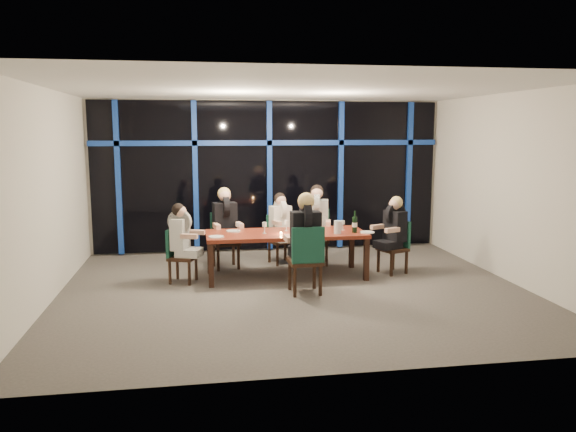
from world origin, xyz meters
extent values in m
plane|color=#5C5651|center=(0.00, 0.00, 0.00)|extent=(7.00, 7.00, 0.00)
cube|color=silver|center=(0.00, 3.00, 1.50)|extent=(7.00, 0.04, 3.00)
cube|color=silver|center=(0.00, -3.00, 1.50)|extent=(7.00, 0.04, 3.00)
cube|color=silver|center=(-3.50, 0.00, 1.50)|extent=(0.04, 6.00, 3.00)
cube|color=silver|center=(3.50, 0.00, 1.50)|extent=(0.04, 6.00, 3.00)
cube|color=white|center=(0.00, 0.00, 3.00)|extent=(7.00, 6.00, 0.04)
cube|color=black|center=(0.00, 2.94, 1.50)|extent=(6.86, 0.04, 2.94)
cube|color=navy|center=(-2.90, 2.89, 1.50)|extent=(0.10, 0.10, 2.94)
cube|color=navy|center=(-1.45, 2.89, 1.50)|extent=(0.10, 0.10, 2.94)
cube|color=navy|center=(0.00, 2.89, 1.50)|extent=(0.10, 0.10, 2.94)
cube|color=navy|center=(1.45, 2.89, 1.50)|extent=(0.10, 0.10, 2.94)
cube|color=navy|center=(2.90, 2.89, 1.50)|extent=(0.10, 0.10, 2.94)
cube|color=navy|center=(0.00, 2.89, 2.16)|extent=(6.86, 0.10, 0.10)
cube|color=#FF2D14|center=(1.10, 3.25, 2.15)|extent=(0.60, 0.05, 0.35)
cube|color=maroon|center=(0.00, 0.80, 0.72)|extent=(2.60, 1.00, 0.06)
cube|color=black|center=(-1.24, 0.36, 0.34)|extent=(0.08, 0.08, 0.69)
cube|color=black|center=(1.24, 0.36, 0.34)|extent=(0.08, 0.08, 0.69)
cube|color=black|center=(-1.24, 1.24, 0.34)|extent=(0.08, 0.08, 0.69)
cube|color=black|center=(1.24, 1.24, 0.34)|extent=(0.08, 0.08, 0.69)
cube|color=black|center=(-0.95, 1.57, 0.45)|extent=(0.52, 0.52, 0.06)
cube|color=#184E3C|center=(-0.99, 1.77, 0.72)|extent=(0.45, 0.13, 0.50)
cube|color=black|center=(-1.09, 1.36, 0.21)|extent=(0.05, 0.05, 0.42)
cube|color=black|center=(-0.74, 1.42, 0.21)|extent=(0.05, 0.05, 0.42)
cube|color=black|center=(-1.16, 1.71, 0.21)|extent=(0.05, 0.05, 0.42)
cube|color=black|center=(-0.81, 1.78, 0.21)|extent=(0.05, 0.05, 0.42)
cube|color=black|center=(0.06, 1.76, 0.41)|extent=(0.52, 0.52, 0.05)
cube|color=#184E3C|center=(0.01, 1.93, 0.65)|extent=(0.40, 0.17, 0.45)
cube|color=black|center=(-0.04, 1.55, 0.19)|extent=(0.05, 0.05, 0.38)
cube|color=black|center=(0.27, 1.65, 0.19)|extent=(0.05, 0.05, 0.38)
cube|color=black|center=(-0.14, 1.86, 0.19)|extent=(0.05, 0.05, 0.38)
cube|color=black|center=(0.17, 1.96, 0.19)|extent=(0.05, 0.05, 0.38)
cube|color=black|center=(0.69, 1.60, 0.45)|extent=(0.54, 0.54, 0.06)
cube|color=#184E3C|center=(0.73, 1.80, 0.73)|extent=(0.46, 0.15, 0.51)
cube|color=black|center=(0.47, 1.46, 0.21)|extent=(0.05, 0.05, 0.42)
cube|color=black|center=(0.83, 1.38, 0.21)|extent=(0.05, 0.05, 0.42)
cube|color=black|center=(0.55, 1.81, 0.21)|extent=(0.05, 0.05, 0.42)
cube|color=black|center=(0.90, 1.74, 0.21)|extent=(0.05, 0.05, 0.42)
cube|color=black|center=(-1.67, 0.73, 0.40)|extent=(0.51, 0.51, 0.05)
cube|color=#184E3C|center=(-1.84, 0.79, 0.64)|extent=(0.18, 0.39, 0.45)
cube|color=black|center=(-1.58, 0.53, 0.19)|extent=(0.05, 0.05, 0.38)
cube|color=black|center=(-1.47, 0.83, 0.19)|extent=(0.05, 0.05, 0.38)
cube|color=black|center=(-1.88, 0.63, 0.19)|extent=(0.05, 0.05, 0.38)
cube|color=black|center=(-1.77, 0.94, 0.19)|extent=(0.05, 0.05, 0.38)
cube|color=black|center=(1.82, 0.76, 0.41)|extent=(0.54, 0.54, 0.06)
cube|color=#184E3C|center=(1.99, 0.83, 0.66)|extent=(0.20, 0.40, 0.46)
cube|color=black|center=(1.61, 0.85, 0.19)|extent=(0.05, 0.05, 0.39)
cube|color=black|center=(1.73, 0.54, 0.19)|extent=(0.05, 0.05, 0.39)
cube|color=black|center=(1.91, 0.97, 0.19)|extent=(0.05, 0.05, 0.39)
cube|color=black|center=(2.04, 0.67, 0.19)|extent=(0.05, 0.05, 0.39)
cube|color=black|center=(0.13, -0.16, 0.48)|extent=(0.49, 0.49, 0.06)
cube|color=#184E3C|center=(0.14, -0.37, 0.77)|extent=(0.48, 0.07, 0.53)
cube|color=black|center=(0.32, 0.04, 0.22)|extent=(0.04, 0.04, 0.45)
cube|color=black|center=(-0.07, 0.02, 0.22)|extent=(0.04, 0.04, 0.45)
cube|color=black|center=(0.33, -0.35, 0.22)|extent=(0.04, 0.04, 0.45)
cube|color=black|center=(-0.06, -0.36, 0.22)|extent=(0.04, 0.04, 0.45)
cube|color=black|center=(-0.93, 1.45, 0.55)|extent=(0.43, 0.48, 0.14)
cube|color=black|center=(-0.96, 1.61, 0.88)|extent=(0.44, 0.31, 0.56)
cylinder|color=black|center=(-0.96, 1.61, 1.10)|extent=(0.17, 0.43, 0.42)
sphere|color=tan|center=(-0.95, 1.59, 1.28)|extent=(0.21, 0.21, 0.21)
sphere|color=tan|center=(-0.96, 1.63, 1.31)|extent=(0.23, 0.23, 0.23)
cube|color=tan|center=(-1.11, 1.34, 0.79)|extent=(0.13, 0.31, 0.08)
cube|color=tan|center=(-0.72, 1.41, 0.79)|extent=(0.13, 0.31, 0.08)
cube|color=silver|center=(0.10, 1.65, 0.50)|extent=(0.43, 0.46, 0.13)
cube|color=silver|center=(0.05, 1.79, 0.80)|extent=(0.41, 0.32, 0.51)
cylinder|color=silver|center=(0.05, 1.79, 1.00)|extent=(0.21, 0.39, 0.38)
sphere|color=tan|center=(0.06, 1.77, 1.16)|extent=(0.19, 0.19, 0.19)
sphere|color=black|center=(0.05, 1.81, 1.19)|extent=(0.21, 0.21, 0.21)
cube|color=tan|center=(-0.05, 1.53, 0.79)|extent=(0.15, 0.28, 0.07)
cube|color=tan|center=(0.29, 1.64, 0.79)|extent=(0.15, 0.28, 0.07)
cube|color=black|center=(0.66, 1.48, 0.56)|extent=(0.45, 0.49, 0.14)
cube|color=black|center=(0.69, 1.64, 0.89)|extent=(0.45, 0.32, 0.57)
cylinder|color=black|center=(0.69, 1.64, 1.11)|extent=(0.19, 0.44, 0.42)
sphere|color=tan|center=(0.69, 1.62, 1.29)|extent=(0.21, 0.21, 0.21)
sphere|color=black|center=(0.70, 1.66, 1.32)|extent=(0.23, 0.23, 0.23)
cube|color=tan|center=(0.45, 1.44, 0.79)|extent=(0.14, 0.31, 0.08)
cube|color=tan|center=(0.84, 1.36, 0.79)|extent=(0.14, 0.31, 0.08)
cube|color=black|center=(-1.57, 0.70, 0.49)|extent=(0.46, 0.43, 0.13)
cube|color=black|center=(-1.71, 0.74, 0.79)|extent=(0.32, 0.41, 0.50)
cylinder|color=black|center=(-1.71, 0.74, 0.98)|extent=(0.38, 0.21, 0.38)
sphere|color=tan|center=(-1.69, 0.74, 1.14)|extent=(0.19, 0.19, 0.19)
sphere|color=black|center=(-1.72, 0.75, 1.17)|extent=(0.21, 0.21, 0.21)
cube|color=tan|center=(-1.56, 0.51, 0.79)|extent=(0.28, 0.16, 0.07)
cube|color=tan|center=(-1.45, 0.84, 0.79)|extent=(0.28, 0.16, 0.07)
cube|color=black|center=(1.72, 0.72, 0.51)|extent=(0.48, 0.45, 0.13)
cube|color=black|center=(1.86, 0.77, 0.81)|extent=(0.34, 0.42, 0.52)
cylinder|color=black|center=(1.86, 0.77, 1.01)|extent=(0.39, 0.23, 0.39)
sphere|color=tan|center=(1.84, 0.77, 1.18)|extent=(0.19, 0.19, 0.19)
sphere|color=tan|center=(1.87, 0.78, 1.21)|extent=(0.21, 0.21, 0.21)
cube|color=tan|center=(1.58, 0.86, 0.79)|extent=(0.28, 0.17, 0.07)
cube|color=tan|center=(1.72, 0.52, 0.79)|extent=(0.28, 0.17, 0.07)
cube|color=black|center=(0.13, -0.03, 0.58)|extent=(0.40, 0.46, 0.15)
cube|color=black|center=(0.13, -0.20, 0.94)|extent=(0.43, 0.27, 0.60)
cylinder|color=black|center=(0.13, -0.20, 1.17)|extent=(0.12, 0.45, 0.45)
sphere|color=tan|center=(0.13, -0.18, 1.36)|extent=(0.22, 0.22, 0.22)
sphere|color=tan|center=(0.13, -0.23, 1.39)|extent=(0.24, 0.24, 0.24)
cube|color=tan|center=(0.34, 0.06, 0.79)|extent=(0.09, 0.32, 0.09)
cube|color=tan|center=(-0.09, 0.04, 0.79)|extent=(0.09, 0.32, 0.09)
cylinder|color=white|center=(-0.85, 1.02, 0.76)|extent=(0.24, 0.24, 0.01)
cylinder|color=white|center=(0.24, 1.23, 0.76)|extent=(0.24, 0.24, 0.01)
cylinder|color=white|center=(0.57, 1.05, 0.76)|extent=(0.24, 0.24, 0.01)
cylinder|color=white|center=(-1.15, 0.55, 0.76)|extent=(0.24, 0.24, 0.01)
cylinder|color=white|center=(1.28, 0.55, 0.76)|extent=(0.24, 0.24, 0.01)
cylinder|color=white|center=(0.11, 0.40, 0.76)|extent=(0.24, 0.24, 0.01)
cylinder|color=black|center=(1.10, 0.59, 0.88)|extent=(0.08, 0.08, 0.26)
cylinder|color=black|center=(1.10, 0.59, 1.06)|extent=(0.03, 0.03, 0.10)
cylinder|color=silver|center=(1.10, 0.59, 0.88)|extent=(0.08, 0.08, 0.07)
cylinder|color=silver|center=(0.80, 0.54, 0.86)|extent=(0.12, 0.12, 0.21)
cylinder|color=silver|center=(0.87, 0.54, 0.88)|extent=(0.02, 0.02, 0.15)
cylinder|color=#FF9E4C|center=(-0.10, 0.65, 0.76)|extent=(0.04, 0.04, 0.03)
cylinder|color=silver|center=(-0.36, 0.75, 0.75)|extent=(0.07, 0.07, 0.01)
cylinder|color=silver|center=(-0.36, 0.75, 0.81)|extent=(0.01, 0.01, 0.10)
cylinder|color=silver|center=(-0.36, 0.75, 0.90)|extent=(0.07, 0.07, 0.07)
cylinder|color=silver|center=(0.03, 0.95, 0.75)|extent=(0.06, 0.06, 0.01)
cylinder|color=silver|center=(0.03, 0.95, 0.81)|extent=(0.01, 0.01, 0.10)
cylinder|color=silver|center=(0.03, 0.95, 0.89)|extent=(0.07, 0.07, 0.07)
cylinder|color=silver|center=(0.44, 0.78, 0.75)|extent=(0.06, 0.06, 0.01)
cylinder|color=silver|center=(0.44, 0.78, 0.80)|extent=(0.01, 0.01, 0.09)
cylinder|color=silver|center=(0.44, 0.78, 0.88)|extent=(0.06, 0.06, 0.06)
cylinder|color=white|center=(-0.78, 0.93, 0.75)|extent=(0.06, 0.06, 0.01)
cylinder|color=white|center=(-0.78, 0.93, 0.80)|extent=(0.01, 0.01, 0.09)
cylinder|color=white|center=(-0.78, 0.93, 0.88)|extent=(0.06, 0.06, 0.06)
cylinder|color=silver|center=(0.97, 0.85, 0.75)|extent=(0.06, 0.06, 0.01)
cylinder|color=silver|center=(0.97, 0.85, 0.80)|extent=(0.01, 0.01, 0.09)
cylinder|color=silver|center=(0.97, 0.85, 0.88)|extent=(0.06, 0.06, 0.06)
camera|label=1|loc=(-1.42, -8.13, 2.41)|focal=35.00mm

